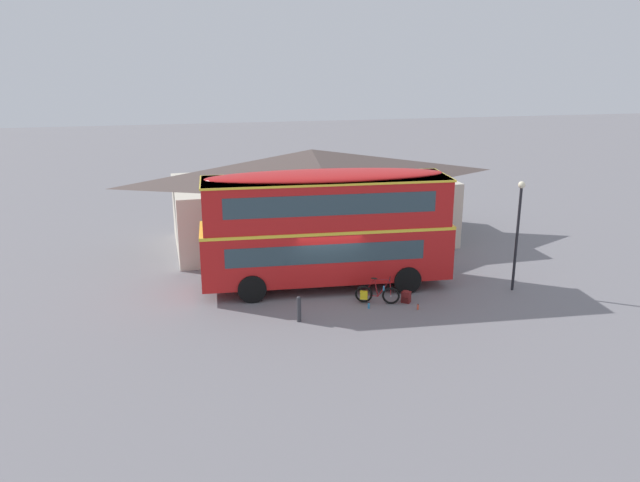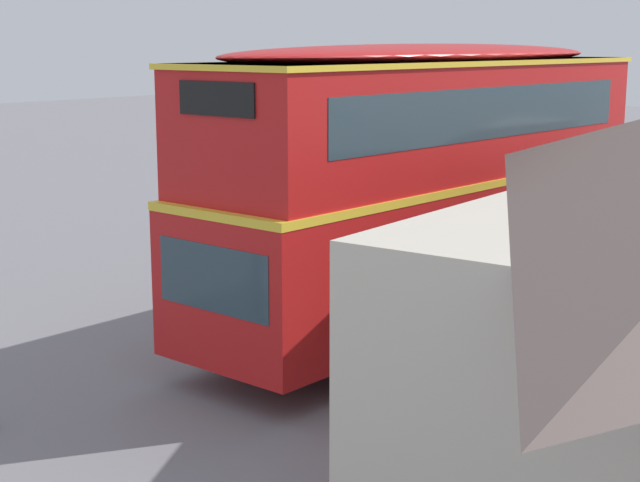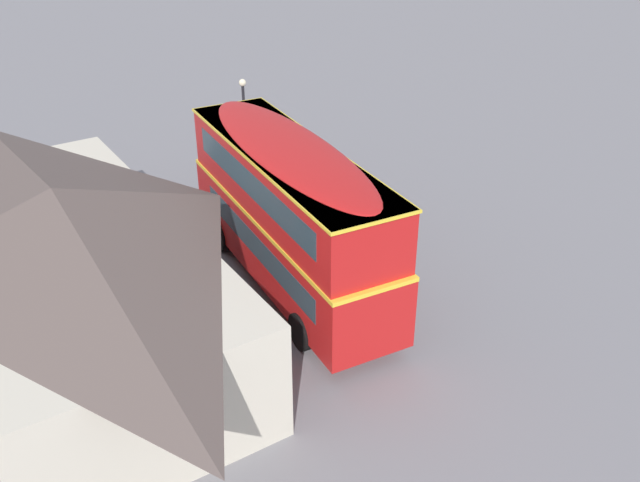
{
  "view_description": "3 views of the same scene",
  "coord_description": "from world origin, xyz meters",
  "px_view_note": "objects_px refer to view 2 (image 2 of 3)",
  "views": [
    {
      "loc": [
        -5.13,
        -23.45,
        9.48
      ],
      "look_at": [
        -0.27,
        0.06,
        2.17
      ],
      "focal_mm": 36.24,
      "sensor_mm": 36.0,
      "label": 1
    },
    {
      "loc": [
        13.86,
        9.33,
        4.8
      ],
      "look_at": [
        1.67,
        -0.39,
        1.61
      ],
      "focal_mm": 54.56,
      "sensor_mm": 36.0,
      "label": 2
    },
    {
      "loc": [
        -16.75,
        9.49,
        12.35
      ],
      "look_at": [
        0.19,
        -0.35,
        1.21
      ],
      "focal_mm": 39.78,
      "sensor_mm": 36.0,
      "label": 3
    }
  ],
  "objects_px": {
    "double_decker_bus": "(430,174)",
    "water_bottle_blue_sports": "(273,309)",
    "touring_bicycle": "(277,303)",
    "water_bottle_red_squeeze": "(182,326)",
    "backpack_on_ground": "(223,323)",
    "kerb_bollard": "(338,257)"
  },
  "relations": [
    {
      "from": "double_decker_bus",
      "to": "water_bottle_blue_sports",
      "type": "bearing_deg",
      "value": -67.03
    },
    {
      "from": "touring_bicycle",
      "to": "water_bottle_red_squeeze",
      "type": "bearing_deg",
      "value": -33.4
    },
    {
      "from": "double_decker_bus",
      "to": "backpack_on_ground",
      "type": "bearing_deg",
      "value": -40.83
    },
    {
      "from": "touring_bicycle",
      "to": "backpack_on_ground",
      "type": "distance_m",
      "value": 1.19
    },
    {
      "from": "double_decker_bus",
      "to": "touring_bicycle",
      "type": "xyz_separation_m",
      "value": [
        1.48,
        -2.13,
        -2.27
      ]
    },
    {
      "from": "water_bottle_blue_sports",
      "to": "kerb_bollard",
      "type": "distance_m",
      "value": 2.86
    },
    {
      "from": "double_decker_bus",
      "to": "water_bottle_red_squeeze",
      "type": "distance_m",
      "value": 4.89
    },
    {
      "from": "touring_bicycle",
      "to": "kerb_bollard",
      "type": "relative_size",
      "value": 1.69
    },
    {
      "from": "water_bottle_blue_sports",
      "to": "water_bottle_red_squeeze",
      "type": "distance_m",
      "value": 1.83
    },
    {
      "from": "backpack_on_ground",
      "to": "water_bottle_red_squeeze",
      "type": "bearing_deg",
      "value": -74.38
    },
    {
      "from": "double_decker_bus",
      "to": "water_bottle_red_squeeze",
      "type": "xyz_separation_m",
      "value": [
        2.86,
        -3.04,
        -2.54
      ]
    },
    {
      "from": "double_decker_bus",
      "to": "kerb_bollard",
      "type": "xyz_separation_m",
      "value": [
        -1.68,
        -3.21,
        -2.14
      ]
    },
    {
      "from": "kerb_bollard",
      "to": "backpack_on_ground",
      "type": "bearing_deg",
      "value": 11.93
    },
    {
      "from": "water_bottle_blue_sports",
      "to": "kerb_bollard",
      "type": "xyz_separation_m",
      "value": [
        -2.77,
        -0.64,
        0.39
      ]
    },
    {
      "from": "double_decker_bus",
      "to": "water_bottle_red_squeeze",
      "type": "height_order",
      "value": "double_decker_bus"
    },
    {
      "from": "water_bottle_red_squeeze",
      "to": "kerb_bollard",
      "type": "xyz_separation_m",
      "value": [
        -4.54,
        -0.16,
        0.39
      ]
    },
    {
      "from": "water_bottle_blue_sports",
      "to": "touring_bicycle",
      "type": "bearing_deg",
      "value": 48.12
    },
    {
      "from": "water_bottle_blue_sports",
      "to": "backpack_on_ground",
      "type": "bearing_deg",
      "value": 10.09
    },
    {
      "from": "touring_bicycle",
      "to": "water_bottle_blue_sports",
      "type": "xyz_separation_m",
      "value": [
        -0.39,
        -0.44,
        -0.26
      ]
    },
    {
      "from": "kerb_bollard",
      "to": "water_bottle_red_squeeze",
      "type": "bearing_deg",
      "value": 2.07
    },
    {
      "from": "double_decker_bus",
      "to": "water_bottle_blue_sports",
      "type": "height_order",
      "value": "double_decker_bus"
    },
    {
      "from": "double_decker_bus",
      "to": "water_bottle_red_squeeze",
      "type": "bearing_deg",
      "value": -46.75
    }
  ]
}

